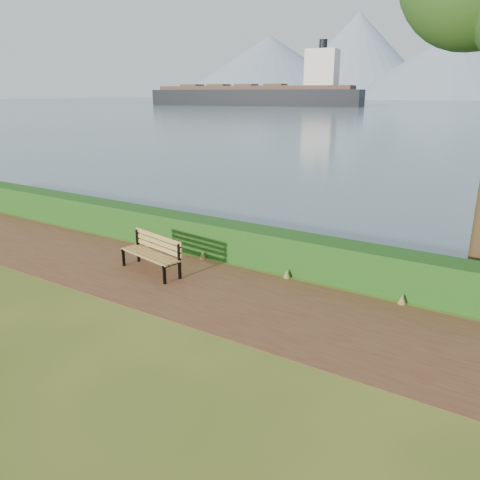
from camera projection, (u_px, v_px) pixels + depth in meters
The scene contains 5 objects.
ground at pixel (188, 292), 11.20m from camera, with size 140.00×140.00×0.00m, color #445A19.
path at pixel (196, 287), 11.44m from camera, with size 40.00×3.40×0.01m, color brown.
hedge at pixel (245, 244), 13.15m from camera, with size 32.00×0.85×1.00m, color #194614.
bench at pixel (153, 251), 12.31m from camera, with size 2.04×0.97×0.99m.
cargo_ship at pixel (260, 96), 170.77m from camera, with size 80.00×25.04×23.99m.
Camera 1 is at (6.58, -8.04, 4.55)m, focal length 35.00 mm.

